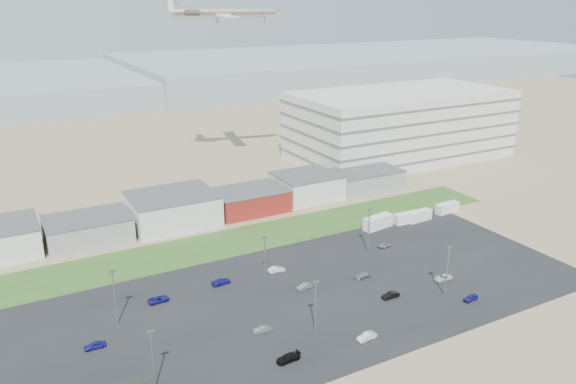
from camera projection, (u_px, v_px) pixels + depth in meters
ground at (338, 356)px, 94.55m from camera, size 700.00×700.00×0.00m
parking_lot at (304, 297)px, 113.41m from camera, size 120.00×50.00×0.01m
grass_strip at (221, 244)px, 137.71m from camera, size 160.00×16.00×0.02m
hills_backdrop at (127, 83)px, 372.66m from camera, size 700.00×200.00×9.00m
building_row at (131, 216)px, 144.48m from camera, size 170.00×20.00×8.00m
parking_garage at (400, 125)px, 210.09m from camera, size 80.00×40.00×25.00m
box_trailer_a at (378, 222)px, 147.08m from camera, size 9.04×4.06×3.27m
box_trailer_b at (407, 218)px, 150.69m from camera, size 7.45×2.58×2.76m
box_trailer_c at (419, 216)px, 151.98m from camera, size 7.59×2.71×2.81m
box_trailer_d at (447, 208)px, 157.89m from camera, size 7.47×2.74×2.75m
lightpole_front_l at (153, 360)px, 85.03m from camera, size 1.21×0.50×10.28m
lightpole_front_m at (315, 306)px, 100.34m from camera, size 1.17×0.49×9.92m
lightpole_front_r at (447, 271)px, 112.26m from camera, size 1.27×0.53×10.83m
lightpole_back_l at (115, 297)px, 102.35m from camera, size 1.28×0.53×10.89m
lightpole_back_m at (265, 259)px, 117.98m from camera, size 1.22×0.51×10.41m
lightpole_back_r at (369, 231)px, 132.00m from camera, size 1.28×0.53×10.86m
airliner at (225, 12)px, 180.97m from camera, size 45.36×35.18×12.03m
parked_car_0 at (443, 278)px, 119.96m from camera, size 4.30×2.31×1.15m
parked_car_1 at (391, 295)px, 112.80m from camera, size 3.78×1.32×1.24m
parked_car_2 at (471, 298)px, 111.86m from camera, size 3.58×1.70×1.18m
parked_car_3 at (288, 358)px, 93.11m from camera, size 4.35×1.93×1.24m
parked_car_4 at (262, 329)px, 101.28m from camera, size 3.42×1.41×1.10m
parked_car_5 at (95, 345)px, 96.50m from camera, size 3.68×1.65×1.23m
parked_car_6 at (221, 282)px, 118.23m from camera, size 4.34×2.16×1.21m
parked_car_7 at (305, 286)px, 116.42m from camera, size 3.67×1.68×1.17m
parked_car_8 at (385, 245)px, 135.75m from camera, size 3.36×1.42×1.13m
parked_car_9 at (159, 299)px, 111.29m from camera, size 4.33×2.13×1.18m
parked_car_11 at (277, 269)px, 123.53m from camera, size 3.92×1.75×1.25m
parked_car_12 at (363, 275)px, 120.95m from camera, size 4.03×2.01×1.12m
parked_car_13 at (367, 336)px, 98.98m from camera, size 3.89×1.63×1.25m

